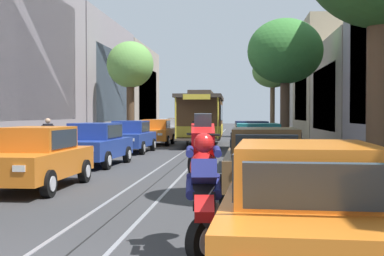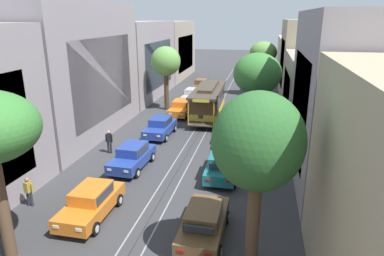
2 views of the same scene
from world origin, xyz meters
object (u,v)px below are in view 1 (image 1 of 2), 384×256
(parked_car_teal_mid_right, at_px, (258,145))
(street_tree_kerb_right_mid, at_px, (273,72))
(motorcycle_with_rider, at_px, (203,182))
(parked_car_orange_fifth_left, at_px, (156,132))
(pedestrian_on_left_pavement, at_px, (48,136))
(cable_car_trolley, at_px, (202,118))
(parked_car_blue_fourth_left, at_px, (131,136))
(parked_car_orange_second_left, at_px, (35,157))
(parked_car_blue_mid_left, at_px, (95,144))
(parked_car_brown_far_left, at_px, (178,127))
(parked_car_brown_second_right, at_px, (264,161))
(parked_car_silver_sixth_left, at_px, (168,129))
(parked_car_navy_fourth_right, at_px, (251,137))
(street_tree_kerb_left_second, at_px, (130,66))
(street_tree_kerb_right_second, at_px, (285,52))
(parked_car_orange_near_right, at_px, (304,211))

(parked_car_teal_mid_right, bearing_deg, street_tree_kerb_right_mid, 85.26)
(parked_car_teal_mid_right, relative_size, motorcycle_with_rider, 2.28)
(parked_car_orange_fifth_left, distance_m, pedestrian_on_left_pavement, 11.39)
(cable_car_trolley, bearing_deg, parked_car_blue_fourth_left, -115.78)
(parked_car_orange_second_left, distance_m, parked_car_blue_mid_left, 6.06)
(motorcycle_with_rider, bearing_deg, parked_car_orange_fifth_left, 100.57)
(parked_car_brown_far_left, relative_size, cable_car_trolley, 0.48)
(parked_car_brown_second_right, relative_size, parked_car_teal_mid_right, 1.00)
(parked_car_silver_sixth_left, xyz_separation_m, motorcycle_with_rider, (4.76, -31.18, 0.20))
(parked_car_navy_fourth_right, bearing_deg, street_tree_kerb_left_second, 130.76)
(parked_car_orange_second_left, bearing_deg, parked_car_blue_mid_left, 91.43)
(parked_car_orange_second_left, distance_m, pedestrian_on_left_pavement, 8.61)
(parked_car_orange_fifth_left, bearing_deg, street_tree_kerb_right_second, -30.87)
(parked_car_orange_fifth_left, bearing_deg, street_tree_kerb_left_second, 134.90)
(parked_car_orange_near_right, xyz_separation_m, motorcycle_with_rider, (-1.22, 0.90, 0.20))
(parked_car_orange_fifth_left, distance_m, parked_car_brown_far_left, 12.63)
(parked_car_silver_sixth_left, bearing_deg, parked_car_brown_far_left, 90.68)
(parked_car_orange_fifth_left, xyz_separation_m, parked_car_brown_second_right, (5.76, -19.79, 0.00))
(parked_car_blue_mid_left, bearing_deg, motorcycle_with_rider, -67.92)
(parked_car_blue_fourth_left, distance_m, parked_car_orange_fifth_left, 6.53)
(parked_car_navy_fourth_right, distance_m, street_tree_kerb_left_second, 12.68)
(parked_car_blue_fourth_left, xyz_separation_m, street_tree_kerb_right_second, (7.76, 2.02, 4.34))
(parked_car_blue_mid_left, distance_m, street_tree_kerb_right_mid, 26.08)
(parked_car_navy_fourth_right, distance_m, street_tree_kerb_right_second, 5.31)
(parked_car_navy_fourth_right, xyz_separation_m, motorcycle_with_rider, (-1.02, -18.22, 0.20))
(parked_car_orange_fifth_left, bearing_deg, motorcycle_with_rider, -79.43)
(street_tree_kerb_right_mid, distance_m, cable_car_trolley, 12.95)
(parked_car_orange_near_right, distance_m, street_tree_kerb_right_second, 22.08)
(motorcycle_with_rider, bearing_deg, street_tree_kerb_left_second, 103.94)
(parked_car_blue_mid_left, xyz_separation_m, street_tree_kerb_left_second, (-1.88, 15.22, 4.29))
(street_tree_kerb_right_mid, distance_m, pedestrian_on_left_pavement, 25.08)
(parked_car_brown_second_right, height_order, parked_car_teal_mid_right, same)
(parked_car_orange_second_left, xyz_separation_m, parked_car_orange_fifth_left, (0.03, 19.20, 0.00))
(parked_car_brown_far_left, relative_size, street_tree_kerb_right_second, 0.64)
(parked_car_blue_fourth_left, distance_m, parked_car_orange_near_right, 20.51)
(parked_car_orange_second_left, bearing_deg, cable_car_trolley, 81.38)
(parked_car_orange_near_right, bearing_deg, parked_car_orange_fifth_left, 102.78)
(parked_car_brown_far_left, height_order, street_tree_kerb_right_mid, street_tree_kerb_right_mid)
(street_tree_kerb_right_mid, height_order, motorcycle_with_rider, street_tree_kerb_right_mid)
(parked_car_blue_mid_left, relative_size, parked_car_navy_fourth_right, 1.00)
(street_tree_kerb_right_second, xyz_separation_m, pedestrian_on_left_pavement, (-10.31, -6.55, -4.15))
(parked_car_brown_second_right, bearing_deg, cable_car_trolley, 98.39)
(parked_car_silver_sixth_left, xyz_separation_m, street_tree_kerb_right_second, (7.58, -10.50, 4.34))
(parked_car_blue_fourth_left, relative_size, parked_car_orange_fifth_left, 1.00)
(parked_car_silver_sixth_left, distance_m, parked_car_orange_near_right, 32.64)
(parked_car_brown_far_left, bearing_deg, street_tree_kerb_left_second, -100.38)
(parked_car_orange_fifth_left, bearing_deg, parked_car_blue_fourth_left, -92.04)
(pedestrian_on_left_pavement, bearing_deg, parked_car_silver_sixth_left, 80.92)
(parked_car_brown_second_right, bearing_deg, motorcycle_with_rider, -101.12)
(parked_car_blue_fourth_left, distance_m, parked_car_brown_second_right, 14.56)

